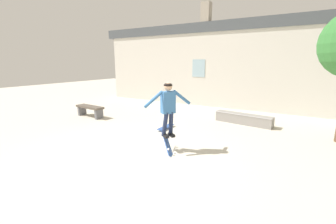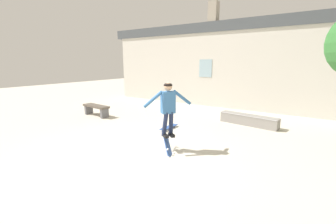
# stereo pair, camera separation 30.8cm
# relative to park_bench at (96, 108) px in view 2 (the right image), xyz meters

# --- Properties ---
(ground_plane) EXTENTS (40.00, 40.00, 0.00)m
(ground_plane) POSITION_rel_park_bench_xyz_m (4.21, -2.38, -0.33)
(ground_plane) COLOR beige
(building_backdrop) EXTENTS (15.23, 0.52, 5.22)m
(building_backdrop) POSITION_rel_park_bench_xyz_m (4.21, 5.00, 1.89)
(building_backdrop) COLOR beige
(building_backdrop) RESTS_ON ground_plane
(park_bench) EXTENTS (1.45, 0.54, 0.47)m
(park_bench) POSITION_rel_park_bench_xyz_m (0.00, 0.00, 0.00)
(park_bench) COLOR brown
(park_bench) RESTS_ON ground_plane
(skate_ledge) EXTENTS (2.15, 0.69, 0.39)m
(skate_ledge) POSITION_rel_park_bench_xyz_m (5.90, 2.20, -0.14)
(skate_ledge) COLOR gray
(skate_ledge) RESTS_ON ground_plane
(skater) EXTENTS (0.80, 1.13, 1.41)m
(skater) POSITION_rel_park_bench_xyz_m (4.78, -1.51, 0.89)
(skater) COLOR teal
(skateboard_flipping) EXTENTS (0.61, 0.69, 0.53)m
(skateboard_flipping) POSITION_rel_park_bench_xyz_m (4.81, -1.57, -0.15)
(skateboard_flipping) COLOR #2D519E
(skateboard_resting) EXTENTS (0.24, 0.86, 0.08)m
(skateboard_resting) POSITION_rel_park_bench_xyz_m (3.72, 0.13, -0.26)
(skateboard_resting) COLOR #2D519E
(skateboard_resting) RESTS_ON ground_plane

